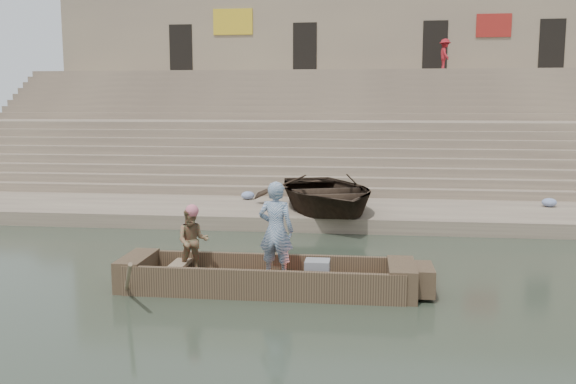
% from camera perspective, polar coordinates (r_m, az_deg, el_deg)
% --- Properties ---
extents(ground, '(120.00, 120.00, 0.00)m').
position_cam_1_polar(ground, '(11.36, 0.10, -10.03)').
color(ground, '#2B3628').
rests_on(ground, ground).
extents(lower_landing, '(32.00, 4.00, 0.40)m').
position_cam_1_polar(lower_landing, '(19.05, 2.96, -1.96)').
color(lower_landing, gray).
rests_on(lower_landing, ground).
extents(mid_landing, '(32.00, 3.00, 2.80)m').
position_cam_1_polar(mid_landing, '(26.33, 4.12, 3.46)').
color(mid_landing, gray).
rests_on(mid_landing, ground).
extents(upper_landing, '(32.00, 3.00, 5.20)m').
position_cam_1_polar(upper_landing, '(33.25, 4.74, 6.50)').
color(upper_landing, gray).
rests_on(upper_landing, ground).
extents(ghat_steps, '(32.00, 11.00, 5.20)m').
position_cam_1_polar(ghat_steps, '(27.99, 4.30, 4.56)').
color(ghat_steps, gray).
rests_on(ghat_steps, ground).
extents(building_wall, '(32.00, 5.07, 11.20)m').
position_cam_1_polar(building_wall, '(37.29, 5.04, 11.29)').
color(building_wall, gray).
rests_on(building_wall, ground).
extents(main_rowboat, '(5.00, 1.30, 0.22)m').
position_cam_1_polar(main_rowboat, '(12.00, -2.04, -8.48)').
color(main_rowboat, brown).
rests_on(main_rowboat, ground).
extents(rowboat_trim, '(6.04, 2.63, 1.99)m').
position_cam_1_polar(rowboat_trim, '(11.91, -1.03, -7.62)').
color(rowboat_trim, brown).
rests_on(rowboat_trim, ground).
extents(standing_man, '(0.75, 0.56, 1.87)m').
position_cam_1_polar(standing_man, '(11.79, -1.11, -3.53)').
color(standing_man, navy).
rests_on(standing_man, main_rowboat).
extents(rowing_man, '(0.73, 0.63, 1.32)m').
position_cam_1_polar(rowing_man, '(12.29, -8.74, -4.47)').
color(rowing_man, '#2A7F49').
rests_on(rowing_man, main_rowboat).
extents(television, '(0.46, 0.42, 0.40)m').
position_cam_1_polar(television, '(11.80, 2.65, -7.20)').
color(television, gray).
rests_on(television, main_rowboat).
extents(beached_rowboat, '(5.22, 6.18, 1.09)m').
position_cam_1_polar(beached_rowboat, '(18.32, 3.46, -0.02)').
color(beached_rowboat, '#2D2116').
rests_on(beached_rowboat, lower_landing).
extents(pedestrian, '(0.71, 1.10, 1.61)m').
position_cam_1_polar(pedestrian, '(33.66, 14.19, 12.11)').
color(pedestrian, maroon).
rests_on(pedestrian, upper_landing).
extents(cloth_bundles, '(9.88, 0.79, 0.26)m').
position_cam_1_polar(cloth_bundles, '(20.01, 9.60, -0.62)').
color(cloth_bundles, '#3F5999').
rests_on(cloth_bundles, lower_landing).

